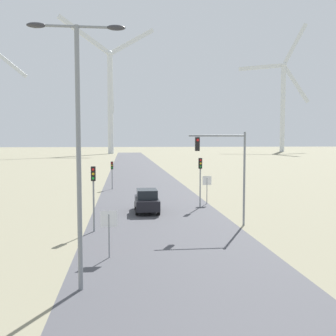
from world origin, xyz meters
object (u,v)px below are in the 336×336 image
at_px(wind_turbine_left, 110,90).
at_px(wind_turbine_center, 283,97).
at_px(traffic_light_mast_overhead, 226,160).
at_px(streetlamp, 78,125).
at_px(traffic_light_post_mid_left, 112,169).
at_px(traffic_light_post_near_left, 93,184).
at_px(stop_sign_near, 109,225).
at_px(stop_sign_far, 207,184).
at_px(traffic_light_post_near_right, 200,171).
at_px(car_approaching, 147,201).

bearing_deg(wind_turbine_left, wind_turbine_center, 13.72).
relative_size(traffic_light_mast_overhead, wind_turbine_center, 0.10).
relative_size(streetlamp, traffic_light_post_mid_left, 3.10).
xyz_separation_m(traffic_light_post_mid_left, traffic_light_mast_overhead, (8.06, -20.41, 2.02)).
bearing_deg(traffic_light_post_near_left, stop_sign_near, -78.45).
height_order(stop_sign_near, stop_sign_far, stop_sign_far).
height_order(traffic_light_post_near_left, wind_turbine_left, wind_turbine_left).
distance_m(streetlamp, traffic_light_post_near_left, 10.13).
bearing_deg(streetlamp, stop_sign_far, 64.81).
distance_m(traffic_light_mast_overhead, wind_turbine_center, 171.23).
xyz_separation_m(streetlamp, traffic_light_post_near_right, (8.07, 17.40, -3.21)).
distance_m(streetlamp, traffic_light_post_mid_left, 30.95).
bearing_deg(car_approaching, traffic_light_post_near_left, -120.43).
distance_m(stop_sign_far, traffic_light_mast_overhead, 9.35).
bearing_deg(car_approaching, traffic_light_mast_overhead, -48.41).
bearing_deg(stop_sign_near, traffic_light_mast_overhead, 40.23).
distance_m(traffic_light_post_near_right, traffic_light_post_mid_left, 15.41).
distance_m(traffic_light_post_mid_left, traffic_light_mast_overhead, 22.04).
relative_size(traffic_light_post_near_right, car_approaching, 1.02).
bearing_deg(traffic_light_post_mid_left, traffic_light_post_near_right, -59.77).
bearing_deg(traffic_light_post_near_right, wind_turbine_left, 95.12).
bearing_deg(traffic_light_mast_overhead, car_approaching, 131.59).
height_order(streetlamp, traffic_light_post_mid_left, streetlamp).
height_order(traffic_light_mast_overhead, car_approaching, traffic_light_mast_overhead).
bearing_deg(traffic_light_post_near_left, traffic_light_mast_overhead, 4.76).
bearing_deg(streetlamp, traffic_light_post_near_right, 65.11).
relative_size(stop_sign_near, car_approaching, 0.56).
distance_m(traffic_light_post_near_left, wind_turbine_left, 138.39).
relative_size(streetlamp, traffic_light_mast_overhead, 1.60).
bearing_deg(stop_sign_far, wind_turbine_center, 65.10).
bearing_deg(traffic_light_post_mid_left, traffic_light_mast_overhead, -68.44).
xyz_separation_m(wind_turbine_left, wind_turbine_center, (80.50, 19.65, 0.05)).
bearing_deg(stop_sign_near, traffic_light_post_mid_left, 91.31).
height_order(car_approaching, wind_turbine_center, wind_turbine_center).
xyz_separation_m(traffic_light_post_near_right, traffic_light_post_mid_left, (-7.75, 13.30, -0.71)).
relative_size(stop_sign_far, traffic_light_mast_overhead, 0.40).
bearing_deg(car_approaching, stop_sign_near, -102.07).
distance_m(traffic_light_mast_overhead, car_approaching, 8.18).
relative_size(traffic_light_post_near_left, wind_turbine_center, 0.07).
bearing_deg(wind_turbine_center, streetlamp, -114.94).
distance_m(streetlamp, traffic_light_mast_overhead, 13.41).
height_order(streetlamp, stop_sign_near, streetlamp).
xyz_separation_m(traffic_light_post_near_left, traffic_light_post_mid_left, (0.53, 21.12, -0.63)).
height_order(traffic_light_post_near_left, traffic_light_post_mid_left, traffic_light_post_near_left).
bearing_deg(car_approaching, traffic_light_post_near_right, 18.80).
bearing_deg(traffic_light_post_near_left, streetlamp, -88.78).
bearing_deg(traffic_light_mast_overhead, traffic_light_post_near_right, 92.54).
distance_m(streetlamp, wind_turbine_left, 147.37).
bearing_deg(traffic_light_post_mid_left, wind_turbine_left, 91.88).
height_order(stop_sign_far, traffic_light_mast_overhead, traffic_light_mast_overhead).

